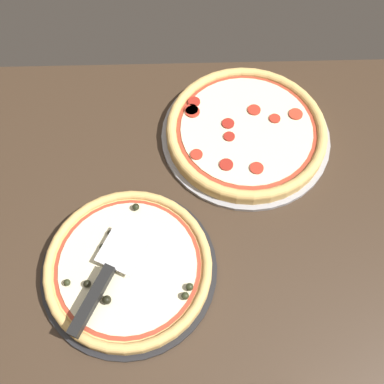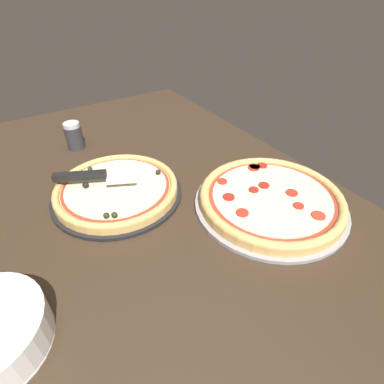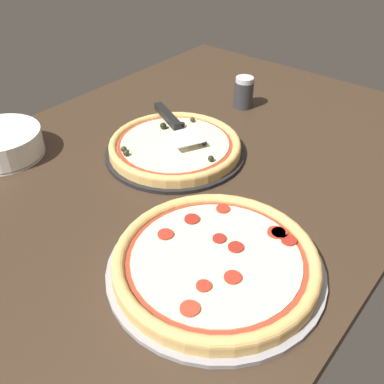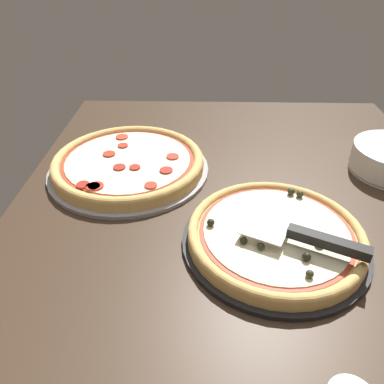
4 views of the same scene
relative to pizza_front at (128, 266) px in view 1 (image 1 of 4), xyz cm
name	(u,v)px [view 1 (image 1 of 4)]	position (x,y,z in cm)	size (l,w,h in cm)	color
ground_plane	(138,250)	(1.33, 5.12, -4.41)	(153.07, 107.99, 3.60)	#38281C
pizza_pan_front	(129,269)	(0.00, 0.01, -2.11)	(37.25, 37.25, 1.00)	black
pizza_front	(128,266)	(0.00, 0.00, 0.00)	(35.02, 35.02, 4.26)	#DBAD60
pizza_pan_back	(245,136)	(27.49, 33.94, -2.11)	(41.79, 41.79, 1.00)	#939399
pizza_back	(246,130)	(27.47, 33.95, 0.12)	(39.28, 39.28, 3.43)	#DBAD60
serving_spatula	(98,289)	(-5.13, -5.78, 3.47)	(14.76, 23.20, 2.00)	silver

